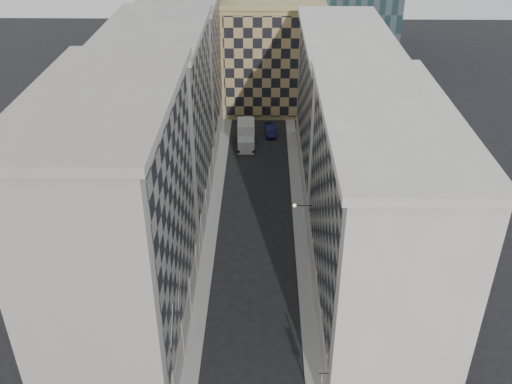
{
  "coord_description": "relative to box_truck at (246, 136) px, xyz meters",
  "views": [
    {
      "loc": [
        0.87,
        -27.45,
        38.24
      ],
      "look_at": [
        0.23,
        15.35,
        12.94
      ],
      "focal_mm": 40.0,
      "sensor_mm": 36.0,
      "label": 1
    }
  ],
  "objects": [
    {
      "name": "box_truck",
      "position": [
        0.0,
        0.0,
        0.0
      ],
      "size": [
        2.75,
        6.38,
        3.46
      ],
      "rotation": [
        0.0,
        0.0,
        0.03
      ],
      "color": "#BCBCBC",
      "rests_on": "ground"
    },
    {
      "name": "bldg_left_a",
      "position": [
        -9.05,
        -40.55,
        10.32
      ],
      "size": [
        10.8,
        22.8,
        23.7
      ],
      "color": "#9F988F",
      "rests_on": "ground"
    },
    {
      "name": "tan_block",
      "position": [
        3.83,
        16.34,
        7.93
      ],
      "size": [
        16.8,
        14.8,
        18.8
      ],
      "color": "#9C8852",
      "rests_on": "ground"
    },
    {
      "name": "sidewalk_west",
      "position": [
        -3.42,
        -21.55,
        -1.43
      ],
      "size": [
        1.5,
        100.0,
        0.15
      ],
      "primitive_type": "cube",
      "color": "gray",
      "rests_on": "ground"
    },
    {
      "name": "dark_car",
      "position": [
        3.77,
        3.84,
        -0.74
      ],
      "size": [
        1.99,
        4.8,
        1.54
      ],
      "primitive_type": "imported",
      "rotation": [
        0.0,
        0.0,
        0.08
      ],
      "color": "#10143C",
      "rests_on": "ground"
    },
    {
      "name": "sidewalk_east",
      "position": [
        7.08,
        -21.55,
        -1.43
      ],
      "size": [
        1.5,
        100.0,
        0.15
      ],
      "primitive_type": "cube",
      "color": "gray",
      "rests_on": "ground"
    },
    {
      "name": "shop_sign",
      "position": [
        7.25,
        -48.55,
        2.33
      ],
      "size": [
        0.77,
        0.68,
        0.75
      ],
      "rotation": [
        0.0,
        0.0,
        0.07
      ],
      "color": "black",
      "rests_on": "ground"
    },
    {
      "name": "bracket_lamp",
      "position": [
        6.21,
        -27.55,
        4.69
      ],
      "size": [
        1.98,
        0.36,
        0.36
      ],
      "color": "black",
      "rests_on": "ground"
    },
    {
      "name": "bldg_left_b",
      "position": [
        -9.05,
        -18.55,
        9.82
      ],
      "size": [
        10.8,
        22.8,
        22.7
      ],
      "color": "gray",
      "rests_on": "ground"
    },
    {
      "name": "flagpoles_left",
      "position": [
        -4.07,
        -45.55,
        6.49
      ],
      "size": [
        0.1,
        6.33,
        2.33
      ],
      "color": "gray",
      "rests_on": "ground"
    },
    {
      "name": "bldg_right_a",
      "position": [
        12.71,
        -36.55,
        8.82
      ],
      "size": [
        10.8,
        26.8,
        20.7
      ],
      "color": "#B7B1A8",
      "rests_on": "ground"
    },
    {
      "name": "bldg_right_b",
      "position": [
        12.73,
        -9.55,
        8.34
      ],
      "size": [
        10.8,
        28.8,
        19.7
      ],
      "color": "#B7B1A8",
      "rests_on": "ground"
    },
    {
      "name": "bldg_left_c",
      "position": [
        -9.05,
        3.45,
        9.32
      ],
      "size": [
        10.8,
        22.8,
        21.7
      ],
      "color": "#9F988F",
      "rests_on": "ground"
    }
  ]
}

